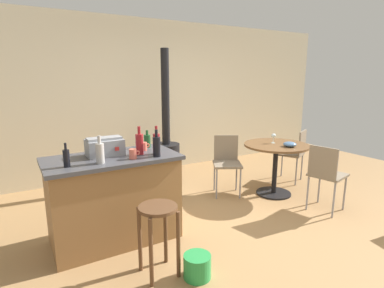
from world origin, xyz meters
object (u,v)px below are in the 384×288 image
at_px(dining_table, 276,156).
at_px(bottle_3, 100,153).
at_px(wooden_stool, 158,224).
at_px(bottle_5, 139,144).
at_px(kitchen_island, 114,199).
at_px(toolbox, 105,147).
at_px(wood_stove, 166,151).
at_px(bottle_4, 157,146).
at_px(bottle_0, 66,158).
at_px(folding_chair_far, 326,173).
at_px(serving_bowl, 290,144).
at_px(wine_glass, 274,136).
at_px(folding_chair_left, 294,151).
at_px(plastic_bucket, 197,266).
at_px(folding_chair_near, 227,160).
at_px(cup_1, 143,146).
at_px(bottle_2, 147,141).
at_px(bottle_1, 157,143).

bearing_deg(dining_table, bottle_3, -173.85).
relative_size(wooden_stool, bottle_5, 2.16).
bearing_deg(kitchen_island, toolbox, 115.60).
relative_size(wood_stove, bottle_4, 7.72).
bearing_deg(bottle_0, folding_chair_far, -9.89).
bearing_deg(serving_bowl, wooden_stool, -163.95).
relative_size(kitchen_island, bottle_3, 5.05).
height_order(bottle_0, wine_glass, bottle_0).
bearing_deg(toolbox, folding_chair_left, 4.68).
height_order(serving_bowl, plastic_bucket, serving_bowl).
xyz_separation_m(folding_chair_far, wood_stove, (-1.23, 2.12, -0.02)).
relative_size(kitchen_island, bottle_0, 6.01).
height_order(toolbox, serving_bowl, toolbox).
bearing_deg(plastic_bucket, dining_table, 28.60).
relative_size(folding_chair_near, cup_1, 7.21).
height_order(folding_chair_left, bottle_2, bottle_2).
bearing_deg(toolbox, bottle_4, -35.55).
relative_size(dining_table, bottle_1, 3.09).
relative_size(bottle_1, wine_glass, 2.09).
xyz_separation_m(bottle_4, plastic_bucket, (0.01, -0.78, -0.93)).
bearing_deg(folding_chair_far, wood_stove, 120.04).
relative_size(folding_chair_left, bottle_5, 2.91).
bearing_deg(kitchen_island, folding_chair_far, -14.96).
bearing_deg(bottle_3, wine_glass, 7.91).
bearing_deg(wine_glass, toolbox, -178.07).
bearing_deg(plastic_bucket, folding_chair_near, 46.41).
xyz_separation_m(folding_chair_left, serving_bowl, (-0.65, -0.47, 0.28)).
bearing_deg(wood_stove, kitchen_island, -132.32).
xyz_separation_m(toolbox, bottle_5, (0.33, -0.14, 0.02)).
relative_size(bottle_4, wine_glass, 1.95).
distance_m(bottle_2, bottle_4, 0.45).
relative_size(wooden_stool, folding_chair_near, 0.75).
bearing_deg(bottle_2, wood_stove, 55.82).
height_order(folding_chair_far, plastic_bucket, folding_chair_far).
xyz_separation_m(wooden_stool, serving_bowl, (2.32, 0.67, 0.32)).
distance_m(cup_1, wine_glass, 2.08).
xyz_separation_m(kitchen_island, bottle_4, (0.40, -0.23, 0.57)).
height_order(bottle_3, plastic_bucket, bottle_3).
distance_m(bottle_3, bottle_4, 0.57).
height_order(wooden_stool, folding_chair_far, folding_chair_far).
relative_size(bottle_1, bottle_4, 1.07).
bearing_deg(plastic_bucket, wood_stove, 69.83).
relative_size(wood_stove, toolbox, 5.91).
bearing_deg(wine_glass, bottle_2, 178.88).
distance_m(dining_table, serving_bowl, 0.31).
relative_size(toolbox, bottle_3, 1.37).
height_order(bottle_0, bottle_1, bottle_1).
distance_m(wooden_stool, bottle_1, 0.92).
relative_size(cup_1, plastic_bucket, 0.49).
relative_size(folding_chair_far, wood_stove, 0.41).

